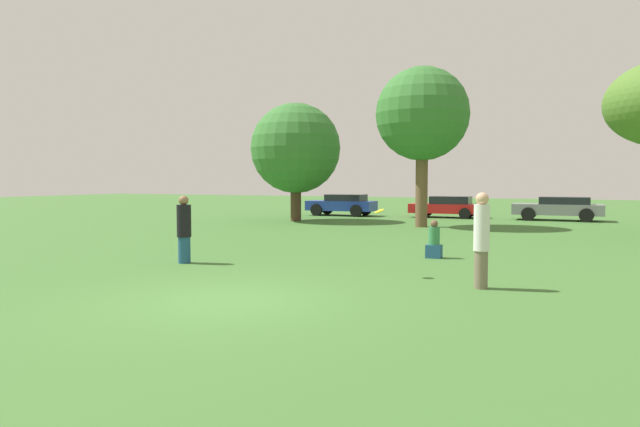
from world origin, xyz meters
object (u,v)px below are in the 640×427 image
Objects in this scene: person_thrower at (184,229)px; parked_car_red at (447,206)px; person_catcher at (481,239)px; frisbee at (379,211)px; tree_0 at (296,149)px; parked_car_grey at (559,208)px; tree_1 at (422,115)px; bystander_sitting at (434,242)px; parked_car_blue at (342,204)px.

person_thrower reaches higher than parked_car_red.
person_catcher is 2.38m from frisbee.
tree_0 is 1.37× the size of parked_car_grey.
parked_car_grey is (5.72, 6.97, -4.42)m from tree_1.
person_thrower is at bearing -147.92° from bystander_sitting.
parked_car_red is (-4.81, 20.84, -0.35)m from person_catcher.
parked_car_blue is (0.57, 5.16, -3.10)m from tree_0.
tree_0 is at bearing -49.38° from person_catcher.
bystander_sitting is 17.15m from parked_car_red.
tree_1 is at bearing 91.64° from parked_car_red.
tree_1 is 10.04m from parked_car_grey.
parked_car_grey is (1.10, 20.93, -0.30)m from person_catcher.
parked_car_red is (6.72, 5.94, -3.15)m from tree_0.
parked_car_blue reaches higher than parked_car_grey.
person_catcher reaches higher than bystander_sitting.
bystander_sitting is 0.17× the size of tree_0.
bystander_sitting is at bearing -74.35° from tree_1.
tree_1 is at bearing -7.76° from tree_0.
person_catcher is 21.39m from parked_car_red.
frisbee is 17.28m from tree_0.
parked_car_blue is 12.08m from parked_car_grey.
frisbee is 20.53m from parked_car_red.
parked_car_grey is at bearing 70.15° from person_thrower.
frisbee is 0.03× the size of tree_1.
person_thrower is 20.64m from parked_car_red.
tree_0 is at bearing 122.69° from frisbee.
tree_0 reaches higher than parked_car_grey.
frisbee is 0.06× the size of parked_car_blue.
parked_car_red is at bearing 100.07° from bystander_sitting.
person_catcher is 0.46× the size of parked_car_blue.
person_thrower is 0.39× the size of parked_car_grey.
person_catcher reaches higher than person_thrower.
bystander_sitting is at bearing 100.09° from parked_car_red.
parked_car_grey is at bearing 80.26° from bystander_sitting.
tree_0 is 1.50× the size of parked_car_blue.
parked_car_blue is at bearing -58.47° from person_catcher.
person_thrower is at bearing -74.57° from tree_0.
tree_1 is 1.77× the size of parked_car_blue.
tree_0 is at bearing 83.67° from parked_car_blue.
bystander_sitting is at bearing 34.98° from person_thrower.
tree_1 is (-2.80, 10.01, 4.68)m from bystander_sitting.
tree_1 is at bearing 99.84° from frisbee.
tree_1 reaches higher than person_catcher.
frisbee is at bearing -57.31° from tree_0.
tree_1 is 1.83× the size of parked_car_red.
parked_car_red is (2.71, 20.46, -0.24)m from person_thrower.
frisbee is 14.15m from tree_1.
tree_0 is 1.55× the size of parked_car_red.
parked_car_blue reaches higher than bystander_sitting.
person_catcher reaches higher than parked_car_red.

